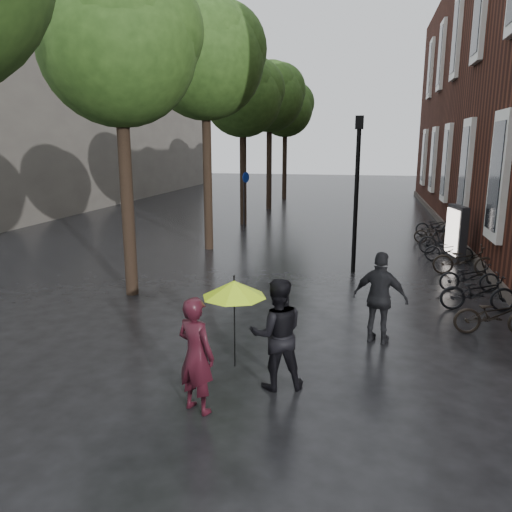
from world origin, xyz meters
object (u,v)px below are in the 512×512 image
(pedestrian_walking, at_px, (380,298))
(lamp_post, at_px, (357,180))
(person_black, at_px, (277,334))
(ad_lightbox, at_px, (456,233))
(person_burgundy, at_px, (196,355))
(parked_bicycles, at_px, (455,256))

(pedestrian_walking, distance_m, lamp_post, 5.96)
(person_black, xyz_separation_m, ad_lightbox, (4.30, 10.23, 0.02))
(person_burgundy, xyz_separation_m, parked_bicycles, (5.12, 9.84, -0.44))
(pedestrian_walking, relative_size, parked_bicycles, 0.15)
(ad_lightbox, relative_size, lamp_post, 0.40)
(pedestrian_walking, distance_m, ad_lightbox, 8.37)
(person_black, bearing_deg, person_burgundy, 25.32)
(lamp_post, bearing_deg, ad_lightbox, 35.17)
(person_black, height_order, parked_bicycles, person_black)
(parked_bicycles, xyz_separation_m, lamp_post, (-3.11, -0.96, 2.40))
(person_burgundy, distance_m, lamp_post, 9.31)
(ad_lightbox, distance_m, lamp_post, 4.47)
(lamp_post, bearing_deg, person_black, -97.11)
(person_burgundy, distance_m, pedestrian_walking, 4.23)
(person_burgundy, xyz_separation_m, person_black, (1.03, 0.98, 0.03))
(person_burgundy, relative_size, pedestrian_walking, 0.96)
(parked_bicycles, relative_size, lamp_post, 2.65)
(person_burgundy, xyz_separation_m, pedestrian_walking, (2.68, 3.27, 0.04))
(parked_bicycles, bearing_deg, person_burgundy, -117.48)
(pedestrian_walking, bearing_deg, person_burgundy, 66.95)
(pedestrian_walking, height_order, parked_bicycles, pedestrian_walking)
(person_burgundy, distance_m, parked_bicycles, 11.10)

